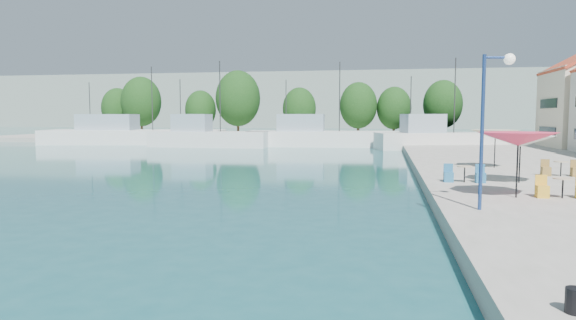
% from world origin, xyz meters
% --- Properties ---
extents(quay_far, '(90.00, 16.00, 0.60)m').
position_xyz_m(quay_far, '(-8.00, 67.00, 0.30)').
color(quay_far, gray).
rests_on(quay_far, ground).
extents(hill_west, '(180.00, 40.00, 16.00)m').
position_xyz_m(hill_west, '(-30.00, 160.00, 8.00)').
color(hill_west, gray).
rests_on(hill_west, ground).
extents(hill_east, '(140.00, 40.00, 12.00)m').
position_xyz_m(hill_east, '(40.00, 180.00, 6.00)').
color(hill_east, gray).
rests_on(hill_east, ground).
extents(trawler_01, '(23.32, 10.04, 10.20)m').
position_xyz_m(trawler_01, '(-27.75, 57.70, 1.07)').
color(trawler_01, white).
rests_on(trawler_01, ground).
extents(trawler_02, '(13.73, 3.65, 10.20)m').
position_xyz_m(trawler_02, '(-16.15, 53.60, 1.07)').
color(trawler_02, silver).
rests_on(trawler_02, ground).
extents(trawler_03, '(18.21, 5.93, 10.20)m').
position_xyz_m(trawler_03, '(-3.36, 57.10, 1.07)').
color(trawler_03, white).
rests_on(trawler_03, ground).
extents(trawler_04, '(14.42, 7.65, 10.20)m').
position_xyz_m(trawler_04, '(9.77, 54.52, 1.07)').
color(trawler_04, silver).
rests_on(trawler_04, ground).
extents(tree_01, '(4.95, 4.95, 7.33)m').
position_xyz_m(tree_01, '(-37.26, 71.79, 4.83)').
color(tree_01, '#3F2B19').
rests_on(tree_01, quay_far).
extents(tree_02, '(6.01, 6.01, 8.90)m').
position_xyz_m(tree_02, '(-32.33, 69.98, 5.74)').
color(tree_02, '#3F2B19').
rests_on(tree_02, quay_far).
extents(tree_03, '(4.55, 4.55, 6.73)m').
position_xyz_m(tree_03, '(-22.68, 69.48, 4.48)').
color(tree_03, '#3F2B19').
rests_on(tree_03, quay_far).
extents(tree_04, '(6.40, 6.40, 9.47)m').
position_xyz_m(tree_04, '(-16.67, 68.57, 6.07)').
color(tree_04, '#3F2B19').
rests_on(tree_04, quay_far).
extents(tree_05, '(4.71, 4.71, 6.97)m').
position_xyz_m(tree_05, '(-7.78, 68.84, 4.62)').
color(tree_05, '#3F2B19').
rests_on(tree_05, quay_far).
extents(tree_06, '(5.18, 5.18, 7.67)m').
position_xyz_m(tree_06, '(0.43, 69.61, 5.03)').
color(tree_06, '#3F2B19').
rests_on(tree_06, quay_far).
extents(tree_07, '(4.75, 4.75, 7.03)m').
position_xyz_m(tree_07, '(5.32, 70.27, 4.66)').
color(tree_07, '#3F2B19').
rests_on(tree_07, quay_far).
extents(tree_08, '(5.36, 5.36, 7.93)m').
position_xyz_m(tree_08, '(11.94, 71.25, 5.18)').
color(tree_08, '#3F2B19').
rests_on(tree_08, quay_far).
extents(umbrella_pink, '(2.91, 2.91, 2.44)m').
position_xyz_m(umbrella_pink, '(9.03, 17.50, 2.79)').
color(umbrella_pink, black).
rests_on(umbrella_pink, quay_right).
extents(umbrella_white, '(3.10, 3.10, 2.15)m').
position_xyz_m(umbrella_white, '(10.21, 22.03, 2.50)').
color(umbrella_white, black).
rests_on(umbrella_white, quay_right).
extents(umbrella_cream, '(2.81, 2.81, 2.22)m').
position_xyz_m(umbrella_cream, '(10.49, 28.92, 2.57)').
color(umbrella_cream, black).
rests_on(umbrella_cream, quay_right).
extents(cafe_table_01, '(1.82, 0.70, 0.76)m').
position_xyz_m(cafe_table_01, '(10.67, 17.65, 0.89)').
color(cafe_table_01, black).
rests_on(cafe_table_01, quay_right).
extents(cafe_table_02, '(1.82, 0.70, 0.76)m').
position_xyz_m(cafe_table_02, '(7.78, 21.69, 0.89)').
color(cafe_table_02, black).
rests_on(cafe_table_02, quay_right).
extents(cafe_table_03, '(1.82, 0.70, 0.76)m').
position_xyz_m(cafe_table_03, '(12.91, 25.07, 0.89)').
color(cafe_table_03, black).
rests_on(cafe_table_03, quay_right).
extents(street_lamp, '(1.03, 0.39, 5.03)m').
position_xyz_m(street_lamp, '(7.55, 14.70, 4.09)').
color(street_lamp, navy).
rests_on(street_lamp, quay_right).
extents(bollard, '(0.30, 0.30, 0.40)m').
position_xyz_m(bollard, '(7.12, 5.69, 0.80)').
color(bollard, black).
rests_on(bollard, quay_right).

